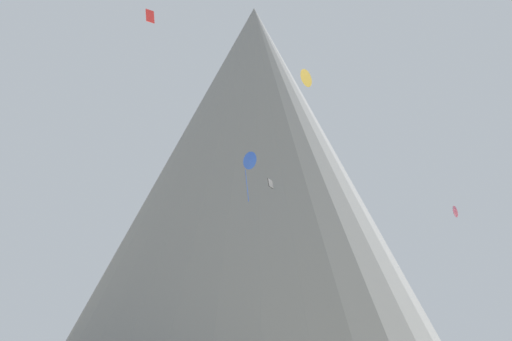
# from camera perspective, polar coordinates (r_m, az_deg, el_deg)

# --- Properties ---
(rock_massif) EXTENTS (70.65, 70.65, 65.07)m
(rock_massif) POSITION_cam_1_polar(r_m,az_deg,el_deg) (113.44, -0.82, -2.55)
(rock_massif) COLOR slate
(rock_massif) RESTS_ON ground_plane
(kite_rainbow_mid) EXTENTS (0.78, 1.64, 1.61)m
(kite_rainbow_mid) POSITION_cam_1_polar(r_m,az_deg,el_deg) (92.45, 16.55, -3.40)
(kite_rainbow_mid) COLOR #E5668C
(kite_black_mid) EXTENTS (0.63, 0.87, 1.02)m
(kite_black_mid) POSITION_cam_1_polar(r_m,az_deg,el_deg) (66.70, 1.24, -1.12)
(kite_black_mid) COLOR black
(kite_blue_high) EXTENTS (1.74, 1.95, 6.48)m
(kite_blue_high) POSITION_cam_1_polar(r_m,az_deg,el_deg) (83.50, -0.60, 0.84)
(kite_blue_high) COLOR blue
(kite_lime_low) EXTENTS (0.55, 0.74, 5.31)m
(kite_lime_low) POSITION_cam_1_polar(r_m,az_deg,el_deg) (89.84, 4.11, -11.12)
(kite_lime_low) COLOR #8CD133
(kite_gold_high) EXTENTS (2.20, 2.05, 2.59)m
(kite_gold_high) POSITION_cam_1_polar(r_m,az_deg,el_deg) (91.55, 4.23, 7.84)
(kite_gold_high) COLOR gold
(kite_red_high) EXTENTS (0.86, 0.68, 1.31)m
(kite_red_high) POSITION_cam_1_polar(r_m,az_deg,el_deg) (62.11, -9.03, 12.88)
(kite_red_high) COLOR red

